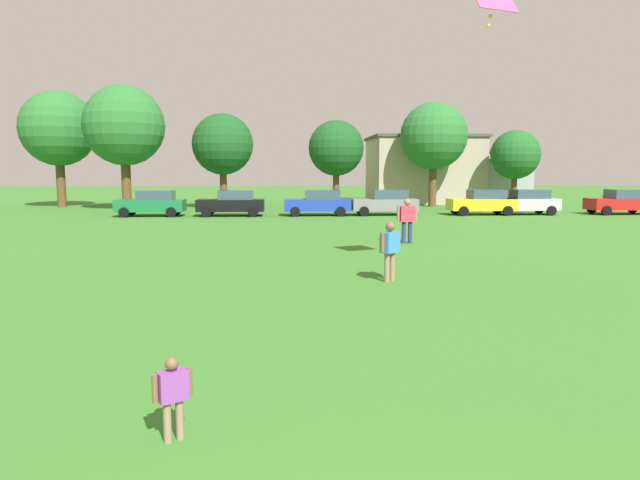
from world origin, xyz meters
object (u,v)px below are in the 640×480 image
Objects in this scene: parked_car_green_0 at (152,203)px; tree_left at (124,126)px; parked_car_black_1 at (232,203)px; parked_car_gray_3 at (385,202)px; adult_bystander at (390,246)px; tree_right at (434,136)px; tree_center_left at (223,145)px; tree_far_right at (515,155)px; parked_car_silver_5 at (525,202)px; tree_far_left at (58,129)px; bystander_near_trees at (407,217)px; parked_car_red_6 at (622,202)px; parked_car_yellow_4 at (482,202)px; child_kite_flyer at (173,391)px; tree_center_right at (336,148)px; parked_car_blue_2 at (318,203)px.

tree_left reaches higher than parked_car_green_0.
parked_car_black_1 is 1.00× the size of parked_car_gray_3.
tree_left is at bearing -37.21° from parked_car_black_1.
tree_right reaches higher than adult_bystander.
parked_car_gray_3 is (3.94, 22.49, -0.09)m from adult_bystander.
parked_car_black_1 is at bearing -80.02° from tree_center_left.
tree_far_right is at bearing 4.28° from tree_left.
parked_car_gray_3 and parked_car_silver_5 have the same top height.
parked_car_silver_5 is 22.49m from tree_center_left.
adult_bystander is at bearing -57.47° from tree_far_left.
parked_car_red_6 is (17.81, 14.36, -0.22)m from bystander_near_trees.
tree_left is 7.28m from tree_center_left.
parked_car_yellow_4 and parked_car_red_6 have the same top height.
child_kite_flyer is at bearing 75.73° from parked_car_gray_3.
bystander_near_trees is 0.21× the size of tree_right.
tree_left is at bearing -169.55° from tree_center_right.
adult_bystander is 0.17× the size of tree_far_left.
parked_car_red_6 is (20.51, -0.19, 0.00)m from parked_car_blue_2.
tree_center_left is at bearing -174.57° from tree_right.
parked_car_blue_2 is 1.00× the size of parked_car_gray_3.
parked_car_green_0 is 10.76m from parked_car_blue_2.
parked_car_yellow_4 is 9.57m from parked_car_red_6.
tree_center_left is (-1.31, 7.45, 4.07)m from parked_car_black_1.
parked_car_blue_2 is at bearing -137.89° from tree_right.
parked_car_yellow_4 is 1.00× the size of parked_car_red_6.
child_kite_flyer is at bearing 65.08° from parked_car_yellow_4.
tree_center_left is at bearing -11.18° from tree_far_left.
parked_car_black_1 is 0.61× the size of tree_center_right.
tree_right reaches higher than parked_car_silver_5.
parked_car_green_0 is (-13.46, 14.64, -0.22)m from bystander_near_trees.
parked_car_blue_2 is at bearing -0.54° from parked_car_red_6.
bystander_near_trees is at bearing 38.88° from parked_car_red_6.
tree_left is 1.48× the size of tree_far_right.
tree_far_right reaches higher than parked_car_silver_5.
bystander_near_trees is (2.18, 7.86, 0.13)m from adult_bystander.
child_kite_flyer is at bearing 52.23° from parked_car_red_6.
tree_center_left is at bearing 108.49° from bystander_near_trees.
tree_left is at bearing -175.72° from tree_far_right.
adult_bystander is 0.23× the size of tree_center_right.
tree_far_right is at bearing -3.28° from tree_right.
parked_car_black_1 is 24.14m from tree_far_right.
tree_center_right is at bearing -144.28° from parked_car_green_0.
tree_far_right reaches higher than parked_car_gray_3.
parked_car_blue_2 is 13.90m from parked_car_silver_5.
parked_car_gray_3 is at bearing -121.66° from tree_right.
tree_center_left is at bearing -32.75° from parked_car_gray_3.
tree_far_right is (14.65, -0.66, -0.52)m from tree_center_right.
parked_car_green_0 is 5.15m from parked_car_black_1.
tree_far_left reaches higher than tree_far_right.
tree_right is (16.88, 1.60, 0.80)m from tree_center_left.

